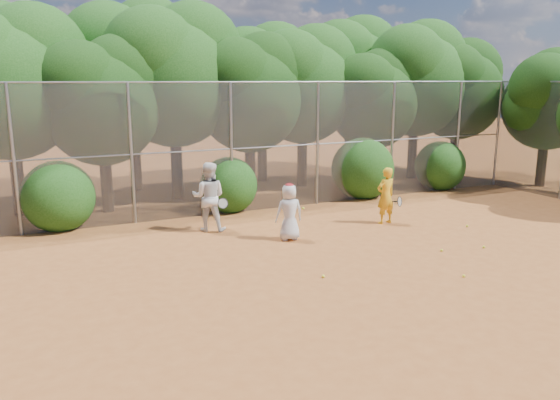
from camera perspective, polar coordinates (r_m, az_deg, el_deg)
ground at (r=12.44m, az=9.17°, el=-6.79°), size 80.00×80.00×0.00m
fence_back at (r=17.10m, az=-2.32°, el=5.69°), size 20.05×0.09×4.03m
tree_1 at (r=18.19m, az=-26.46°, el=11.50°), size 4.64×4.03×6.35m
tree_2 at (r=17.64m, az=-18.09°, el=10.29°), size 3.99×3.47×5.47m
tree_3 at (r=19.10m, az=-10.99°, el=13.23°), size 4.89×4.26×6.70m
tree_4 at (r=19.31m, az=-3.13°, el=11.53°), size 4.19×3.64×5.73m
tree_5 at (r=21.09m, az=2.49°, el=12.40°), size 4.51×3.92×6.17m
tree_6 at (r=21.52m, az=9.74°, el=10.70°), size 3.86×3.36×5.29m
tree_7 at (r=23.51m, az=14.11°, el=12.62°), size 4.77×4.14×6.53m
tree_8 at (r=24.59m, az=18.19°, el=11.28°), size 4.25×3.70×5.82m
tree_10 at (r=21.04m, az=-15.25°, el=13.57°), size 5.15×4.48×7.06m
tree_11 at (r=22.10m, az=-1.83°, el=12.71°), size 4.64×4.03×6.35m
tree_12 at (r=24.76m, az=7.47°, el=13.39°), size 5.02×4.37×6.88m
tree_13 at (r=23.36m, az=26.28°, el=9.74°), size 3.86×3.36×5.29m
bush_0 at (r=16.26m, az=-22.19°, el=0.66°), size 2.00×2.00×2.00m
bush_1 at (r=17.23m, az=-5.38°, el=1.82°), size 1.80×1.80×1.80m
bush_2 at (r=19.44m, az=8.63°, el=3.54°), size 2.20×2.20×2.20m
bush_3 at (r=21.59m, az=16.39°, el=3.66°), size 1.90×1.90×1.90m
player_yellow at (r=15.91m, az=10.99°, el=0.45°), size 0.81×0.53×1.64m
player_teen at (r=14.03m, az=0.97°, el=-1.24°), size 0.76×0.53×1.50m
player_white at (r=14.97m, az=-7.46°, el=0.33°), size 1.15×1.06×1.90m
ball_0 at (r=13.80m, az=16.54°, el=-5.06°), size 0.07×0.07×0.07m
ball_1 at (r=16.27m, az=18.97°, el=-2.58°), size 0.07×0.07×0.07m
ball_2 at (r=12.20m, az=18.65°, el=-7.53°), size 0.07×0.07×0.07m
ball_3 at (r=14.40m, az=20.53°, el=-4.62°), size 0.07×0.07×0.07m
ball_4 at (r=11.59m, az=4.54°, el=-7.95°), size 0.07×0.07×0.07m
ball_5 at (r=18.25m, az=10.46°, el=-0.51°), size 0.07×0.07×0.07m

